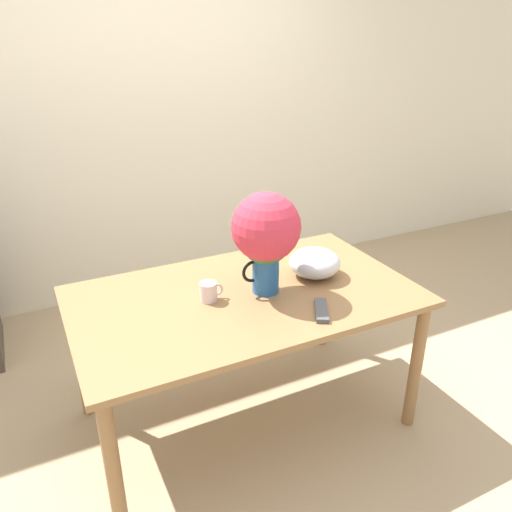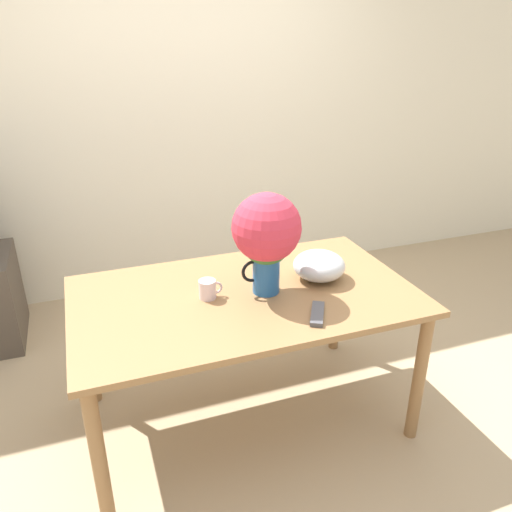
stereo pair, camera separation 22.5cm
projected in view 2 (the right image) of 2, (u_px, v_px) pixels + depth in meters
ground_plane at (265, 407)px, 2.69m from camera, size 12.00×12.00×0.00m
wall_back at (183, 116)px, 3.59m from camera, size 8.00×0.05×2.60m
table at (245, 309)px, 2.36m from camera, size 1.59×0.94×0.73m
flower_vase at (266, 234)px, 2.23m from camera, size 0.32×0.32×0.48m
coffee_mug at (208, 289)px, 2.27m from camera, size 0.11×0.08×0.09m
white_bowl at (319, 266)px, 2.44m from camera, size 0.26×0.26×0.14m
remote_control at (317, 314)px, 2.14m from camera, size 0.14×0.19×0.02m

